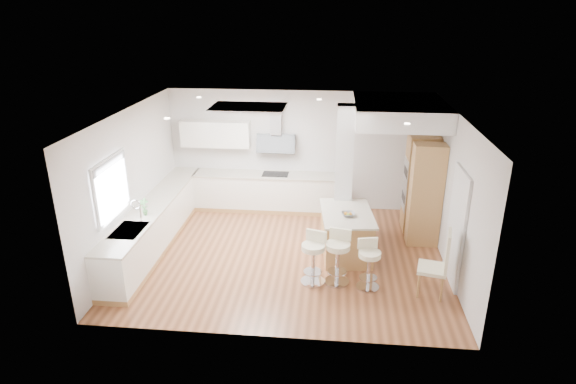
# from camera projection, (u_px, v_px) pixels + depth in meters

# --- Properties ---
(ground) EXTENTS (6.00, 6.00, 0.00)m
(ground) POSITION_uv_depth(u_px,v_px,m) (287.00, 255.00, 9.43)
(ground) COLOR #9A5C39
(ground) RESTS_ON ground
(ceiling) EXTENTS (6.00, 5.00, 0.02)m
(ceiling) POSITION_uv_depth(u_px,v_px,m) (287.00, 255.00, 9.43)
(ceiling) COLOR white
(ceiling) RESTS_ON ground
(wall_back) EXTENTS (6.00, 0.04, 2.80)m
(wall_back) POSITION_uv_depth(u_px,v_px,m) (298.00, 151.00, 11.24)
(wall_back) COLOR silver
(wall_back) RESTS_ON ground
(wall_left) EXTENTS (0.04, 5.00, 2.80)m
(wall_left) POSITION_uv_depth(u_px,v_px,m) (132.00, 183.00, 9.19)
(wall_left) COLOR silver
(wall_left) RESTS_ON ground
(wall_right) EXTENTS (0.04, 5.00, 2.80)m
(wall_right) POSITION_uv_depth(u_px,v_px,m) (453.00, 194.00, 8.64)
(wall_right) COLOR silver
(wall_right) RESTS_ON ground
(skylight) EXTENTS (4.10, 2.10, 0.06)m
(skylight) POSITION_uv_depth(u_px,v_px,m) (249.00, 108.00, 9.05)
(skylight) COLOR silver
(skylight) RESTS_ON ground
(window_left) EXTENTS (0.06, 1.28, 1.07)m
(window_left) POSITION_uv_depth(u_px,v_px,m) (111.00, 185.00, 8.25)
(window_left) COLOR white
(window_left) RESTS_ON ground
(doorway_right) EXTENTS (0.05, 1.00, 2.10)m
(doorway_right) POSITION_uv_depth(u_px,v_px,m) (456.00, 229.00, 8.23)
(doorway_right) COLOR #413833
(doorway_right) RESTS_ON ground
(counter_left) EXTENTS (0.63, 4.50, 1.35)m
(counter_left) POSITION_uv_depth(u_px,v_px,m) (156.00, 223.00, 9.72)
(counter_left) COLOR tan
(counter_left) RESTS_ON ground
(counter_back) EXTENTS (3.62, 0.63, 2.50)m
(counter_back) POSITION_uv_depth(u_px,v_px,m) (258.00, 182.00, 11.32)
(counter_back) COLOR tan
(counter_back) RESTS_ON ground
(pillar) EXTENTS (0.35, 0.35, 2.80)m
(pillar) POSITION_uv_depth(u_px,v_px,m) (344.00, 174.00, 9.70)
(pillar) COLOR silver
(pillar) RESTS_ON ground
(soffit) EXTENTS (1.78, 2.20, 0.40)m
(soffit) POSITION_uv_depth(u_px,v_px,m) (399.00, 111.00, 9.59)
(soffit) COLOR white
(soffit) RESTS_ON ground
(oven_column) EXTENTS (0.63, 1.21, 2.10)m
(oven_column) POSITION_uv_depth(u_px,v_px,m) (422.00, 188.00, 9.94)
(oven_column) COLOR tan
(oven_column) RESTS_ON ground
(peninsula) EXTENTS (1.10, 1.54, 0.95)m
(peninsula) POSITION_uv_depth(u_px,v_px,m) (346.00, 233.00, 9.33)
(peninsula) COLOR tan
(peninsula) RESTS_ON ground
(bar_stool_a) EXTENTS (0.53, 0.53, 0.95)m
(bar_stool_a) POSITION_uv_depth(u_px,v_px,m) (313.00, 255.00, 8.33)
(bar_stool_a) COLOR silver
(bar_stool_a) RESTS_ON ground
(bar_stool_b) EXTENTS (0.52, 0.52, 0.98)m
(bar_stool_b) POSITION_uv_depth(u_px,v_px,m) (338.00, 254.00, 8.32)
(bar_stool_b) COLOR silver
(bar_stool_b) RESTS_ON ground
(bar_stool_c) EXTENTS (0.48, 0.48, 0.89)m
(bar_stool_c) POSITION_uv_depth(u_px,v_px,m) (369.00, 262.00, 8.18)
(bar_stool_c) COLOR silver
(bar_stool_c) RESTS_ON ground
(dining_chair) EXTENTS (0.56, 0.56, 1.20)m
(dining_chair) POSITION_uv_depth(u_px,v_px,m) (440.00, 261.00, 7.91)
(dining_chair) COLOR beige
(dining_chair) RESTS_ON ground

